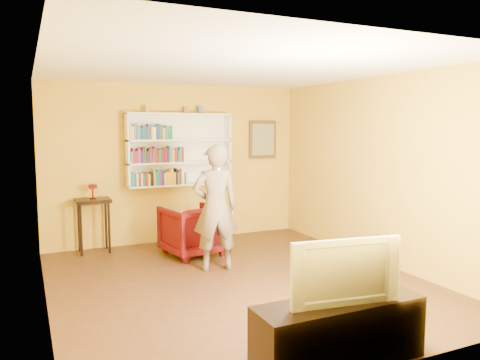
# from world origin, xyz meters

# --- Properties ---
(room_shell) EXTENTS (5.30, 5.80, 2.88)m
(room_shell) POSITION_xyz_m (0.00, 0.00, 1.02)
(room_shell) COLOR #402714
(room_shell) RESTS_ON ground
(bookshelf) EXTENTS (1.80, 0.29, 1.23)m
(bookshelf) POSITION_xyz_m (0.00, 2.41, 1.59)
(bookshelf) COLOR white
(bookshelf) RESTS_ON room_shell
(books_row_lower) EXTENTS (0.93, 0.19, 0.27)m
(books_row_lower) POSITION_xyz_m (-0.38, 2.30, 1.13)
(books_row_lower) COLOR teal
(books_row_lower) RESTS_ON bookshelf
(books_row_middle) EXTENTS (0.93, 0.19, 0.27)m
(books_row_middle) POSITION_xyz_m (-0.40, 2.30, 1.51)
(books_row_middle) COLOR teal
(books_row_middle) RESTS_ON bookshelf
(books_row_upper) EXTENTS (0.70, 0.19, 0.27)m
(books_row_upper) POSITION_xyz_m (-0.50, 2.30, 1.89)
(books_row_upper) COLOR yellow
(books_row_upper) RESTS_ON bookshelf
(ornament_left) EXTENTS (0.08, 0.08, 0.11)m
(ornament_left) POSITION_xyz_m (-0.54, 2.35, 2.27)
(ornament_left) COLOR #C47438
(ornament_left) RESTS_ON bookshelf
(ornament_centre) EXTENTS (0.07, 0.07, 0.10)m
(ornament_centre) POSITION_xyz_m (0.12, 2.35, 2.27)
(ornament_centre) COLOR #9A4833
(ornament_centre) RESTS_ON bookshelf
(ornament_right) EXTENTS (0.09, 0.09, 0.12)m
(ornament_right) POSITION_xyz_m (0.38, 2.35, 2.27)
(ornament_right) COLOR #465875
(ornament_right) RESTS_ON bookshelf
(framed_painting) EXTENTS (0.55, 0.05, 0.70)m
(framed_painting) POSITION_xyz_m (1.65, 2.46, 1.75)
(framed_painting) COLOR #4F3416
(framed_painting) RESTS_ON room_shell
(console_table) EXTENTS (0.53, 0.40, 0.86)m
(console_table) POSITION_xyz_m (-1.46, 2.25, 0.71)
(console_table) COLOR black
(console_table) RESTS_ON ground
(ruby_lustre) EXTENTS (0.15, 0.15, 0.24)m
(ruby_lustre) POSITION_xyz_m (-1.46, 2.25, 1.03)
(ruby_lustre) COLOR maroon
(ruby_lustre) RESTS_ON console_table
(armchair) EXTENTS (0.97, 0.99, 0.78)m
(armchair) POSITION_xyz_m (-0.09, 1.46, 0.39)
(armchair) COLOR #45040D
(armchair) RESTS_ON ground
(person) EXTENTS (0.70, 0.53, 1.75)m
(person) POSITION_xyz_m (-0.05, 0.60, 0.87)
(person) COLOR #736355
(person) RESTS_ON ground
(game_remote) EXTENTS (0.04, 0.15, 0.04)m
(game_remote) POSITION_xyz_m (-0.16, 0.26, 1.44)
(game_remote) COLOR white
(game_remote) RESTS_ON person
(tv_cabinet) EXTENTS (1.49, 0.45, 0.53)m
(tv_cabinet) POSITION_xyz_m (-0.08, -2.25, 0.27)
(tv_cabinet) COLOR black
(tv_cabinet) RESTS_ON ground
(television) EXTENTS (0.96, 0.26, 0.55)m
(television) POSITION_xyz_m (-0.08, -2.25, 0.81)
(television) COLOR black
(television) RESTS_ON tv_cabinet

